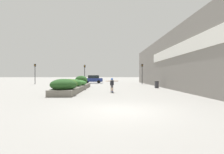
{
  "coord_description": "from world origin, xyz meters",
  "views": [
    {
      "loc": [
        -0.55,
        -7.68,
        1.55
      ],
      "look_at": [
        -0.09,
        19.78,
        1.31
      ],
      "focal_mm": 28.0,
      "sensor_mm": 36.0,
      "label": 1
    }
  ],
  "objects": [
    {
      "name": "ground_plane",
      "position": [
        0.0,
        0.0,
        0.0
      ],
      "size": [
        300.0,
        300.0,
        0.0
      ],
      "primitive_type": "plane",
      "color": "gray"
    },
    {
      "name": "traffic_light_right",
      "position": [
        5.32,
        23.12,
        2.43
      ],
      "size": [
        0.28,
        0.3,
        3.58
      ],
      "color": "black",
      "rests_on": "ground_plane"
    },
    {
      "name": "building_wall_right",
      "position": [
        6.56,
        12.79,
        3.27
      ],
      "size": [
        0.67,
        37.55,
        6.53
      ],
      "color": "gray",
      "rests_on": "ground_plane"
    },
    {
      "name": "traffic_light_left",
      "position": [
        -4.94,
        23.72,
        2.36
      ],
      "size": [
        0.28,
        0.3,
        3.45
      ],
      "color": "black",
      "rests_on": "ground_plane"
    },
    {
      "name": "car_center_left",
      "position": [
        13.81,
        29.77,
        0.85
      ],
      "size": [
        4.23,
        2.01,
        1.62
      ],
      "rotation": [
        0.0,
        0.0,
        -1.57
      ],
      "color": "silver",
      "rests_on": "ground_plane"
    },
    {
      "name": "skateboard",
      "position": [
        -0.28,
        8.24,
        0.07
      ],
      "size": [
        0.31,
        0.68,
        0.09
      ],
      "rotation": [
        0.0,
        0.0,
        0.17
      ],
      "color": "navy",
      "rests_on": "ground_plane"
    },
    {
      "name": "trash_bin",
      "position": [
        5.36,
        13.83,
        0.42
      ],
      "size": [
        0.51,
        0.51,
        0.84
      ],
      "color": "#38383D",
      "rests_on": "ground_plane"
    },
    {
      "name": "planter_box",
      "position": [
        -4.1,
        10.51,
        0.59
      ],
      "size": [
        2.1,
        12.12,
        1.51
      ],
      "color": "slate",
      "rests_on": "ground_plane"
    },
    {
      "name": "skateboarder",
      "position": [
        -0.28,
        8.24,
        0.84
      ],
      "size": [
        1.14,
        0.26,
        1.23
      ],
      "rotation": [
        0.0,
        0.0,
        0.17
      ],
      "color": "tan",
      "rests_on": "skateboard"
    },
    {
      "name": "traffic_light_far_left",
      "position": [
        -13.69,
        23.44,
        2.44
      ],
      "size": [
        0.28,
        0.3,
        3.6
      ],
      "color": "black",
      "rests_on": "ground_plane"
    },
    {
      "name": "car_leftmost",
      "position": [
        -3.77,
        27.69,
        0.82
      ],
      "size": [
        3.9,
        1.95,
        1.6
      ],
      "rotation": [
        0.0,
        0.0,
        1.57
      ],
      "color": "navy",
      "rests_on": "ground_plane"
    }
  ]
}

